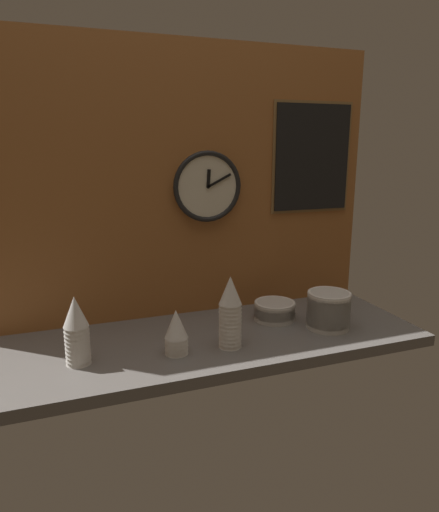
% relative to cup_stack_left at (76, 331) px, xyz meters
% --- Properties ---
extents(ground_plane, '(1.60, 0.56, 0.04)m').
position_rel_cup_stack_left_xyz_m(ground_plane, '(0.43, 0.07, -0.13)').
color(ground_plane, slate).
extents(wall_tiled_back, '(1.60, 0.03, 1.05)m').
position_rel_cup_stack_left_xyz_m(wall_tiled_back, '(0.43, 0.33, 0.41)').
color(wall_tiled_back, '#A3602D').
rests_on(wall_tiled_back, ground_plane).
extents(cup_stack_left, '(0.08, 0.08, 0.22)m').
position_rel_cup_stack_left_xyz_m(cup_stack_left, '(0.00, 0.00, 0.00)').
color(cup_stack_left, white).
rests_on(cup_stack_left, ground_plane).
extents(cup_stack_center_right, '(0.08, 0.08, 0.25)m').
position_rel_cup_stack_left_xyz_m(cup_stack_center_right, '(0.49, -0.05, 0.01)').
color(cup_stack_center_right, white).
rests_on(cup_stack_center_right, ground_plane).
extents(cup_stack_center, '(0.08, 0.08, 0.15)m').
position_rel_cup_stack_left_xyz_m(cup_stack_center, '(0.31, -0.04, -0.03)').
color(cup_stack_center, white).
rests_on(cup_stack_center, ground_plane).
extents(bowl_stack_right, '(0.16, 0.16, 0.07)m').
position_rel_cup_stack_left_xyz_m(bowl_stack_right, '(0.75, 0.12, -0.07)').
color(bowl_stack_right, beige).
rests_on(bowl_stack_right, ground_plane).
extents(bowl_stack_far_right, '(0.16, 0.16, 0.14)m').
position_rel_cup_stack_left_xyz_m(bowl_stack_far_right, '(0.90, -0.02, -0.04)').
color(bowl_stack_far_right, beige).
rests_on(bowl_stack_far_right, ground_plane).
extents(wall_clock, '(0.28, 0.03, 0.28)m').
position_rel_cup_stack_left_xyz_m(wall_clock, '(0.53, 0.30, 0.40)').
color(wall_clock, beige).
extents(menu_board, '(0.37, 0.01, 0.46)m').
position_rel_cup_stack_left_xyz_m(menu_board, '(1.00, 0.31, 0.51)').
color(menu_board, olive).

